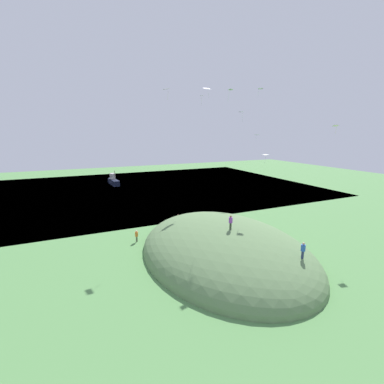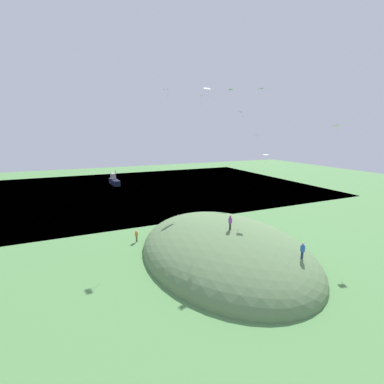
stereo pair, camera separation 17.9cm
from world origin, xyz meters
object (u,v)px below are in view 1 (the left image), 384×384
object	(u,v)px
kite_1	(202,97)
kite_3	(257,135)
boat_on_lake	(113,181)
kite_4	(207,89)
person_near_shore	(137,235)
kite_7	(230,91)
person_walking_path	(303,249)
person_on_hilltop	(231,221)
kite_2	(265,155)
kite_5	(260,89)
mooring_post	(178,218)
kite_8	(241,112)
kite_6	(166,90)
kite_0	(336,126)

from	to	relation	value
kite_1	kite_3	bearing A→B (deg)	84.27
boat_on_lake	kite_1	xyz separation A→B (m)	(34.60, 10.13, 18.88)
kite_4	boat_on_lake	bearing A→B (deg)	-161.12
person_near_shore	kite_7	size ratio (longest dim) A/B	0.99
person_walking_path	kite_7	xyz separation A→B (m)	(-13.88, 0.11, 15.96)
kite_7	person_on_hilltop	bearing A→B (deg)	-28.90
kite_4	kite_2	bearing A→B (deg)	46.86
kite_5	mooring_post	size ratio (longest dim) A/B	0.95
kite_4	kite_8	distance (m)	7.17
kite_2	mooring_post	bearing A→B (deg)	-102.60
kite_3	mooring_post	bearing A→B (deg)	-83.96
person_on_hilltop	kite_5	bearing A→B (deg)	-108.01
person_walking_path	kite_7	bearing A→B (deg)	85.49
person_on_hilltop	kite_5	xyz separation A→B (m)	(-9.63, 10.56, 15.59)
kite_4	kite_5	xyz separation A→B (m)	(8.86, 4.17, -1.03)
kite_6	kite_4	bearing A→B (deg)	120.81
person_near_shore	kite_7	world-z (taller)	kite_7
person_near_shore	kite_5	size ratio (longest dim) A/B	1.32
person_near_shore	kite_2	world-z (taller)	kite_2
kite_2	kite_6	bearing A→B (deg)	-95.48
kite_4	kite_1	bearing A→B (deg)	-54.31
kite_7	boat_on_lake	bearing A→B (deg)	-168.50
kite_0	kite_7	size ratio (longest dim) A/B	0.67
kite_8	kite_5	bearing A→B (deg)	-13.12
kite_1	kite_6	bearing A→B (deg)	-60.12
kite_0	kite_4	bearing A→B (deg)	-150.59
boat_on_lake	kite_0	bearing A→B (deg)	-162.74
boat_on_lake	kite_1	distance (m)	40.70
kite_1	kite_6	size ratio (longest dim) A/B	1.01
kite_2	kite_3	world-z (taller)	kite_3
kite_1	kite_7	distance (m)	10.30
kite_3	kite_5	world-z (taller)	kite_5
kite_2	kite_4	xyz separation A→B (m)	(-6.94, -7.41, 10.76)
person_on_hilltop	kite_0	size ratio (longest dim) A/B	1.48
kite_5	person_on_hilltop	bearing A→B (deg)	-47.65
person_near_shore	kite_3	distance (m)	28.05
person_on_hilltop	kite_0	distance (m)	19.22
kite_3	kite_6	world-z (taller)	kite_6
kite_5	kite_6	bearing A→B (deg)	-104.84
boat_on_lake	person_near_shore	world-z (taller)	boat_on_lake
person_near_shore	person_on_hilltop	bearing A→B (deg)	-96.21
person_near_shore	kite_4	xyz separation A→B (m)	(-9.01, 14.78, 20.29)
kite_4	kite_7	distance (m)	11.64
kite_4	mooring_post	size ratio (longest dim) A/B	1.26
kite_5	kite_2	bearing A→B (deg)	120.65
boat_on_lake	kite_1	bearing A→B (deg)	-169.10
person_on_hilltop	mooring_post	bearing A→B (deg)	-58.55
kite_2	kite_5	bearing A→B (deg)	-59.35
mooring_post	kite_8	bearing A→B (deg)	98.24
kite_2	kite_3	bearing A→B (deg)	159.36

